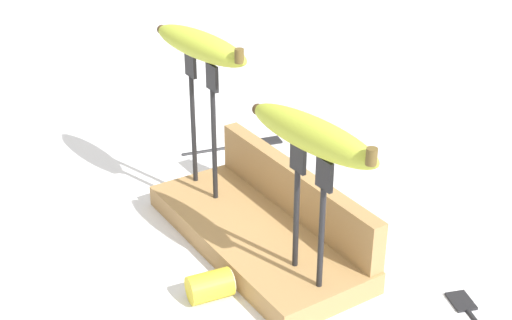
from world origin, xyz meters
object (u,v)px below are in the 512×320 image
(fork_fallen_near, at_px, (246,144))
(wire_coil, at_px, (330,216))
(banana_raised_left, at_px, (200,45))
(fork_stand_left, at_px, (203,114))
(fork_stand_right, at_px, (309,203))
(banana_chunk_near, at_px, (211,286))
(banana_raised_right, at_px, (312,134))

(fork_fallen_near, bearing_deg, wire_coil, -4.78)
(banana_raised_left, distance_m, fork_fallen_near, 0.33)
(fork_stand_left, xyz_separation_m, fork_stand_right, (0.25, 0.00, -0.02))
(fork_fallen_near, bearing_deg, fork_stand_right, -21.98)
(banana_raised_left, relative_size, fork_fallen_near, 1.08)
(fork_stand_left, bearing_deg, fork_fallen_near, 131.77)
(fork_stand_right, xyz_separation_m, fork_fallen_near, (-0.39, 0.16, -0.13))
(fork_stand_left, relative_size, banana_chunk_near, 3.39)
(banana_raised_right, height_order, wire_coil, banana_raised_right)
(banana_raised_right, xyz_separation_m, banana_chunk_near, (-0.06, -0.10, -0.20))
(fork_stand_left, distance_m, banana_raised_left, 0.10)
(wire_coil, bearing_deg, fork_stand_left, -132.35)
(fork_stand_left, bearing_deg, fork_stand_right, 0.00)
(fork_stand_right, xyz_separation_m, wire_coil, (-0.13, 0.14, -0.13))
(fork_stand_left, xyz_separation_m, banana_raised_right, (0.25, -0.00, 0.07))
(banana_chunk_near, height_order, wire_coil, banana_chunk_near)
(banana_raised_right, bearing_deg, banana_raised_left, -180.00)
(fork_stand_left, height_order, banana_raised_left, banana_raised_left)
(wire_coil, bearing_deg, banana_chunk_near, -74.01)
(banana_raised_right, distance_m, banana_chunk_near, 0.23)
(fork_stand_left, height_order, banana_raised_right, banana_raised_right)
(banana_raised_right, relative_size, fork_fallen_near, 1.09)
(fork_stand_right, bearing_deg, banana_raised_left, -180.00)
(banana_raised_left, distance_m, banana_chunk_near, 0.32)
(fork_stand_right, distance_m, wire_coil, 0.23)
(fork_fallen_near, xyz_separation_m, banana_chunk_near, (0.33, -0.26, 0.01))
(fork_stand_right, relative_size, banana_raised_right, 0.87)
(banana_raised_left, distance_m, wire_coil, 0.31)
(fork_stand_right, height_order, banana_raised_left, banana_raised_left)
(banana_raised_left, bearing_deg, banana_raised_right, 0.00)
(banana_raised_left, height_order, fork_fallen_near, banana_raised_left)
(banana_raised_right, bearing_deg, fork_stand_left, 180.00)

